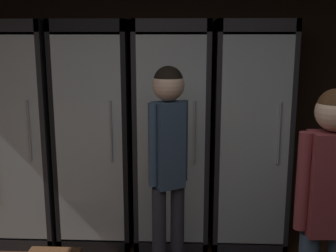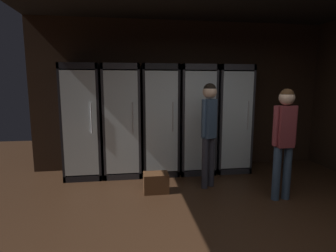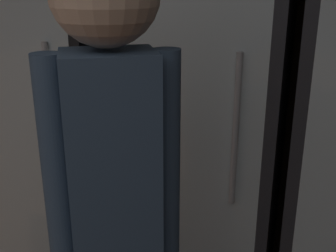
# 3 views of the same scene
# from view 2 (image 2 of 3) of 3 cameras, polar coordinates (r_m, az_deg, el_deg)

# --- Properties ---
(wall_back) EXTENTS (6.00, 0.06, 2.80)m
(wall_back) POSITION_cam_2_polar(r_m,az_deg,el_deg) (5.31, 5.03, 6.44)
(wall_back) COLOR black
(wall_back) RESTS_ON ground
(cooler_far_left) EXTENTS (0.63, 0.69, 1.96)m
(cooler_far_left) POSITION_cam_2_polar(r_m,az_deg,el_deg) (4.93, -17.48, 0.82)
(cooler_far_left) COLOR black
(cooler_far_left) RESTS_ON ground
(cooler_left) EXTENTS (0.63, 0.69, 1.96)m
(cooler_left) POSITION_cam_2_polar(r_m,az_deg,el_deg) (4.87, -9.69, 0.92)
(cooler_left) COLOR #2B2B30
(cooler_left) RESTS_ON ground
(cooler_center) EXTENTS (0.63, 0.69, 1.96)m
(cooler_center) POSITION_cam_2_polar(r_m,az_deg,el_deg) (4.90, -1.85, 1.06)
(cooler_center) COLOR black
(cooler_center) RESTS_ON ground
(cooler_right) EXTENTS (0.63, 0.69, 1.96)m
(cooler_right) POSITION_cam_2_polar(r_m,az_deg,el_deg) (5.02, 5.77, 1.27)
(cooler_right) COLOR #2B2B30
(cooler_right) RESTS_ON ground
(cooler_far_right) EXTENTS (0.63, 0.69, 1.96)m
(cooler_far_right) POSITION_cam_2_polar(r_m,az_deg,el_deg) (5.22, 12.91, 1.40)
(cooler_far_right) COLOR #2B2B30
(cooler_far_right) RESTS_ON ground
(shopper_near) EXTENTS (0.27, 0.23, 1.64)m
(shopper_near) POSITION_cam_2_polar(r_m,az_deg,el_deg) (4.17, 8.71, 0.74)
(shopper_near) COLOR #2D2D38
(shopper_near) RESTS_ON ground
(shopper_far) EXTENTS (0.36, 0.21, 1.56)m
(shopper_far) POSITION_cam_2_polar(r_m,az_deg,el_deg) (4.02, 23.48, -1.43)
(shopper_far) COLOR #384C66
(shopper_far) RESTS_ON ground
(wine_crate_floor) EXTENTS (0.37, 0.27, 0.29)m
(wine_crate_floor) POSITION_cam_2_polar(r_m,az_deg,el_deg) (4.16, -2.57, -11.91)
(wine_crate_floor) COLOR #4C2D19
(wine_crate_floor) RESTS_ON ground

